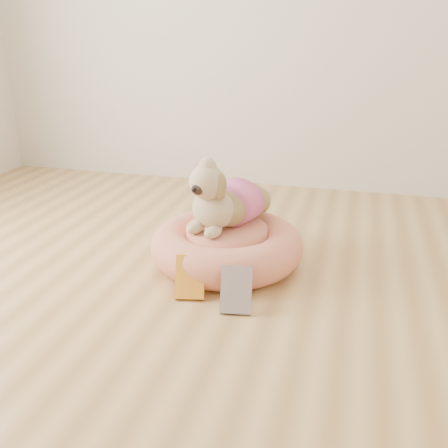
% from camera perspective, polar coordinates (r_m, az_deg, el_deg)
% --- Properties ---
extents(floor, '(4.50, 4.50, 0.00)m').
position_cam_1_polar(floor, '(1.75, -11.96, -16.12)').
color(floor, '#AE8048').
rests_on(floor, ground).
extents(pet_bed, '(0.72, 0.72, 0.19)m').
position_cam_1_polar(pet_bed, '(2.38, 0.32, -2.49)').
color(pet_bed, '#DD7156').
rests_on(pet_bed, floor).
extents(dog, '(0.49, 0.58, 0.36)m').
position_cam_1_polar(dog, '(2.31, 0.20, 4.07)').
color(dog, olive).
rests_on(dog, pet_bed).
extents(book_yellow, '(0.14, 0.14, 0.17)m').
position_cam_1_polar(book_yellow, '(2.11, -3.89, -6.07)').
color(book_yellow, yellow).
rests_on(book_yellow, floor).
extents(book_white, '(0.14, 0.13, 0.17)m').
position_cam_1_polar(book_white, '(2.00, 1.41, -7.52)').
color(book_white, white).
rests_on(book_white, floor).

